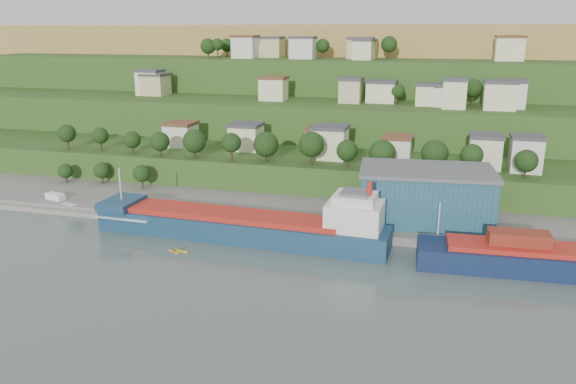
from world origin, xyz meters
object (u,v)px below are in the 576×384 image
(cargo_ship_near, at_px, (249,227))
(warehouse, at_px, (425,195))
(caravan, at_px, (55,198))
(kayak_orange, at_px, (174,251))

(cargo_ship_near, bearing_deg, warehouse, 27.20)
(cargo_ship_near, xyz_separation_m, caravan, (-58.39, 8.86, -0.34))
(cargo_ship_near, relative_size, caravan, 12.71)
(warehouse, height_order, kayak_orange, warehouse)
(cargo_ship_near, xyz_separation_m, kayak_orange, (-13.05, -11.84, -2.58))
(kayak_orange, bearing_deg, warehouse, 54.75)
(cargo_ship_near, height_order, caravan, cargo_ship_near)
(cargo_ship_near, xyz_separation_m, warehouse, (38.02, 18.15, 5.63))
(warehouse, distance_m, kayak_orange, 59.79)
(warehouse, relative_size, caravan, 6.08)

